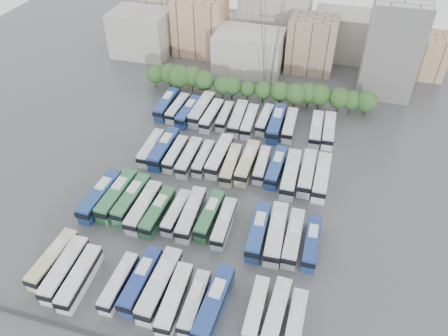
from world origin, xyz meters
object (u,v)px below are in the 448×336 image
(bus_r3_s12, at_px, (316,129))
(bus_r2_s6, at_px, (220,156))
(bus_r0_s1, at_px, (65,269))
(bus_r3_s1, at_px, (178,108))
(bus_r2_s5, at_px, (204,158))
(bus_r2_s13, at_px, (322,177))
(bus_r3_s0, at_px, (166,104))
(bus_r3_s7, at_px, (250,121))
(bus_r0_s0, at_px, (53,259))
(bus_r3_s8, at_px, (265,119))
(bus_r1_s13, at_px, (311,242))
(bus_r3_s3, at_px, (202,109))
(bus_r0_s9, at_px, (214,304))
(bus_r1_s7, at_px, (210,215))
(bus_r2_s12, at_px, (307,172))
(bus_r1_s2, at_px, (132,198))
(bus_r1_s12, at_px, (293,237))
(bus_r0_s12, at_px, (276,313))
(bus_r0_s13, at_px, (295,324))
(bus_r2_s3, at_px, (176,154))
(bus_r0_s5, at_px, (141,280))
(bus_r1_s5, at_px, (177,212))
(apartment_tower, at_px, (392,47))
(bus_r2_s7, at_px, (231,165))
(bus_r3_s10, at_px, (290,125))
(bus_r2_s2, at_px, (164,148))
(bus_r3_s4, at_px, (212,115))
(bus_r3_s2, at_px, (189,112))
(bus_r1_s1, at_px, (117,195))
(bus_r0_s8, at_px, (195,302))
(bus_r3_s6, at_px, (238,118))
(bus_r0_s4, at_px, (119,283))
(bus_r3_s5, at_px, (225,116))
(bus_r0_s6, at_px, (160,285))
(bus_r2_s8, at_px, (247,162))
(bus_r1_s4, at_px, (158,212))
(bus_r0_s2, at_px, (80,278))
(bus_r2_s1, at_px, (151,148))
(bus_r1_s6, at_px, (191,214))
(bus_r1_s11, at_px, (276,233))
(electricity_pylon, at_px, (272,26))
(bus_r0_s7, at_px, (175,298))
(bus_r1_s3, at_px, (144,207))
(bus_r2_s9, at_px, (262,164))

(bus_r3_s12, bearing_deg, bus_r2_s6, -141.67)
(bus_r0_s1, xyz_separation_m, bus_r3_s1, (0.23, 54.54, -0.20))
(bus_r2_s5, distance_m, bus_r2_s13, 26.50)
(bus_r3_s0, relative_size, bus_r3_s7, 1.04)
(bus_r0_s0, relative_size, bus_r3_s8, 1.09)
(bus_r1_s13, bearing_deg, bus_r3_s3, 130.84)
(bus_r2_s6, bearing_deg, bus_r3_s7, 79.85)
(bus_r0_s9, height_order, bus_r1_s7, bus_r0_s9)
(bus_r0_s0, height_order, bus_r2_s12, bus_r2_s12)
(bus_r1_s2, height_order, bus_r1_s12, bus_r1_s2)
(bus_r0_s12, bearing_deg, bus_r0_s13, -15.14)
(bus_r1_s13, distance_m, bus_r2_s3, 37.96)
(bus_r0_s5, xyz_separation_m, bus_r1_s5, (-0.02, 16.81, -0.27))
(apartment_tower, distance_m, bus_r2_s3, 66.13)
(bus_r2_s7, xyz_separation_m, bus_r3_s10, (10.05, 19.20, -0.01))
(bus_r1_s7, height_order, bus_r3_s12, bus_r3_s12)
(bus_r1_s5, xyz_separation_m, bus_r2_s2, (-9.94, 18.33, 0.36))
(bus_r2_s6, distance_m, bus_r3_s4, 17.13)
(bus_r1_s5, xyz_separation_m, bus_r2_s3, (-6.79, 17.58, 0.04))
(bus_r3_s2, bearing_deg, bus_r1_s1, -92.90)
(bus_r3_s4, bearing_deg, bus_r3_s7, 2.94)
(bus_r0_s8, distance_m, bus_r1_s12, 22.11)
(bus_r3_s2, height_order, bus_r3_s6, bus_r3_s6)
(bus_r0_s4, distance_m, bus_r3_s3, 55.11)
(bus_r2_s7, bearing_deg, bus_r3_s5, 107.37)
(bus_r0_s5, distance_m, bus_r3_s1, 54.67)
(bus_r0_s0, height_order, bus_r0_s6, bus_r0_s6)
(bus_r1_s1, distance_m, bus_r3_s3, 36.58)
(bus_r2_s8, bearing_deg, bus_r3_s1, 143.46)
(bus_r0_s0, height_order, bus_r1_s4, bus_r0_s0)
(bus_r0_s2, height_order, bus_r2_s1, bus_r0_s2)
(bus_r1_s13, relative_size, bus_r3_s2, 0.93)
(bus_r0_s8, height_order, bus_r1_s6, bus_r1_s6)
(bus_r2_s8, relative_size, bus_r3_s6, 1.00)
(bus_r2_s2, height_order, bus_r3_s10, bus_r2_s2)
(bus_r1_s11, xyz_separation_m, bus_r3_s3, (-26.70, 37.33, -0.02))
(bus_r1_s13, height_order, bus_r2_s1, bus_r2_s1)
(bus_r1_s1, distance_m, bus_r3_s4, 35.43)
(electricity_pylon, xyz_separation_m, bus_r0_s7, (-0.22, -74.60, -16.74))
(electricity_pylon, relative_size, bus_r1_s4, 2.79)
(bus_r1_s3, relative_size, bus_r2_s7, 1.05)
(bus_r1_s12, xyz_separation_m, bus_r3_s10, (-6.54, 36.70, -0.07))
(bus_r0_s4, distance_m, bus_r3_s8, 56.91)
(bus_r0_s7, bearing_deg, bus_r1_s1, 133.54)
(bus_r0_s0, height_order, bus_r3_s3, bus_r3_s3)
(bus_r0_s5, height_order, bus_r1_s4, bus_r0_s5)
(bus_r1_s4, distance_m, bus_r1_s6, 6.64)
(bus_r0_s4, height_order, bus_r1_s3, bus_r1_s3)
(bus_r1_s4, xyz_separation_m, bus_r2_s9, (16.58, 20.15, -0.17))
(bus_r3_s2, bearing_deg, bus_r3_s8, 8.96)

